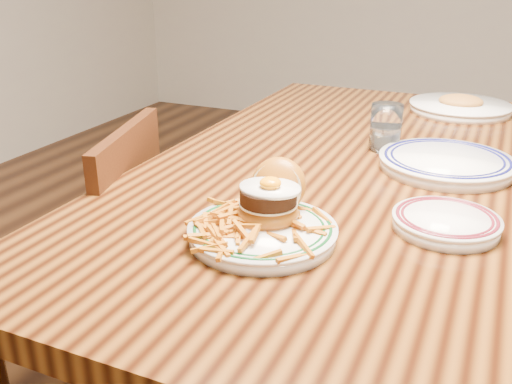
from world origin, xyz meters
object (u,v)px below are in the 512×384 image
at_px(main_plate, 265,218).
at_px(table, 342,198).
at_px(side_plate, 446,221).
at_px(chair_left, 96,274).

bearing_deg(main_plate, table, 82.07).
bearing_deg(side_plate, main_plate, -154.39).
bearing_deg(table, main_plate, -92.73).
relative_size(table, side_plate, 8.67).
relative_size(chair_left, side_plate, 4.52).
bearing_deg(main_plate, chair_left, 156.38).
bearing_deg(side_plate, chair_left, 175.21).
relative_size(chair_left, main_plate, 3.18).
xyz_separation_m(chair_left, side_plate, (0.82, -0.03, 0.32)).
distance_m(table, side_plate, 0.39).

